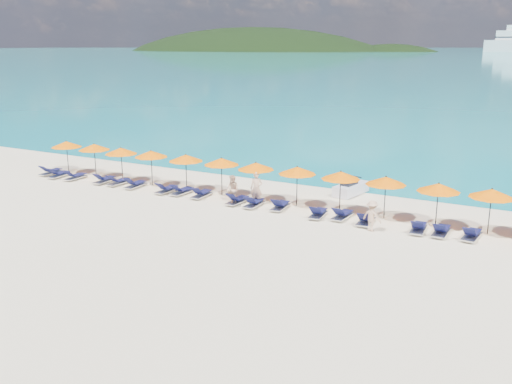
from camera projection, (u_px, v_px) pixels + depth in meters
The scene contains 37 objects.
ground at pixel (227, 229), 27.83m from camera, with size 1400.00×1400.00×0.00m, color beige.
headland_main at pixel (252, 86), 634.93m from camera, with size 374.00×242.00×126.50m.
headland_small at pixel (389, 87), 581.38m from camera, with size 162.00×126.00×85.50m.
jetski at pixel (351, 188), 34.12m from camera, with size 1.47×2.85×0.97m.
beachgoer_a at pixel (256, 188), 31.86m from camera, with size 0.68×0.45×1.88m, color tan.
beachgoer_b at pixel (233, 190), 32.05m from camera, with size 0.80×0.46×1.64m, color tan.
beachgoer_c at pixel (372, 216), 27.41m from camera, with size 0.99×0.46×1.53m, color tan.
umbrella_0 at pixel (66, 144), 39.46m from camera, with size 2.10×2.10×2.28m.
umbrella_1 at pixel (94, 147), 38.41m from camera, with size 2.10×2.10×2.28m.
umbrella_2 at pixel (121, 151), 37.05m from camera, with size 2.10×2.10×2.28m.
umbrella_3 at pixel (151, 154), 36.05m from camera, with size 2.10×2.10×2.28m.
umbrella_4 at pixel (186, 158), 34.78m from camera, with size 2.10×2.10×2.28m.
umbrella_5 at pixel (221, 161), 33.74m from camera, with size 2.10×2.10×2.28m.
umbrella_6 at pixel (256, 166), 32.47m from camera, with size 2.10×2.10×2.28m.
umbrella_7 at pixel (297, 170), 31.38m from camera, with size 2.10×2.10×2.28m.
umbrella_8 at pixel (341, 175), 30.24m from camera, with size 2.10×2.10×2.28m.
umbrella_9 at pixel (386, 181), 29.06m from camera, with size 2.10×2.10×2.28m.
umbrella_10 at pixel (439, 187), 27.69m from camera, with size 2.10×2.10×2.28m.
umbrella_11 at pixel (492, 193), 26.63m from camera, with size 2.10×2.10×2.28m.
lounger_0 at pixel (51, 172), 39.24m from camera, with size 0.63×1.70×0.66m.
lounger_1 at pixel (59, 174), 38.46m from camera, with size 0.74×1.74×0.66m.
lounger_2 at pixel (75, 176), 37.83m from camera, with size 0.63×1.70×0.66m.
lounger_3 at pixel (104, 180), 36.93m from camera, with size 0.71×1.73×0.66m.
lounger_4 at pixel (118, 182), 36.42m from camera, with size 0.70×1.73×0.66m.
lounger_5 at pixel (135, 184), 35.72m from camera, with size 0.70×1.73×0.66m.
lounger_6 at pixel (167, 189), 34.52m from camera, with size 0.71×1.73×0.66m.
lounger_7 at pixel (182, 191), 34.14m from camera, with size 0.76×1.75×0.66m.
lounger_8 at pixel (201, 194), 33.49m from camera, with size 0.72×1.73×0.66m.
lounger_9 at pixel (237, 200), 32.16m from camera, with size 0.72×1.73×0.66m.
lounger_10 at pixel (254, 203), 31.58m from camera, with size 0.68×1.72×0.66m.
lounger_11 at pixel (280, 205), 31.06m from camera, with size 0.78×1.75×0.66m.
lounger_12 at pixel (318, 213), 29.69m from camera, with size 0.79×1.75×0.66m.
lounger_13 at pixel (342, 215), 29.41m from camera, with size 0.73×1.74×0.66m.
lounger_14 at pixel (366, 220), 28.56m from camera, with size 0.71×1.73×0.66m.
lounger_15 at pixel (419, 228), 27.36m from camera, with size 0.74×1.74×0.66m.
lounger_16 at pixel (441, 231), 26.93m from camera, with size 0.63×1.70×0.66m.
lounger_17 at pixel (472, 234), 26.39m from camera, with size 0.77×1.75×0.66m.
Camera 1 is at (13.98, -22.50, 8.84)m, focal length 40.00 mm.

